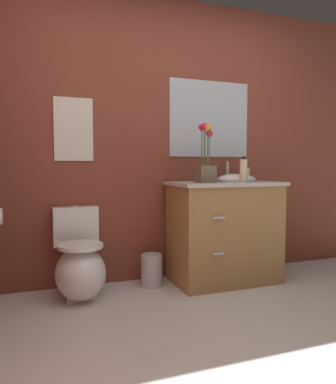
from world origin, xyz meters
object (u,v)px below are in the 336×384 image
object	(u,v)px
flower_vase	(205,163)
toilet	(80,266)
wall_poster	(74,129)
vanity_cabinet	(224,230)
trash_bin	(152,270)
wall_mirror	(210,119)
soap_bottle	(246,174)
lotion_bottle	(244,170)

from	to	relation	value
flower_vase	toilet	bearing A→B (deg)	173.49
flower_vase	wall_poster	xyz separation A→B (m)	(-1.01, 0.38, 0.27)
vanity_cabinet	trash_bin	bearing A→B (deg)	171.91
flower_vase	wall_mirror	world-z (taller)	wall_mirror
soap_bottle	wall_mirror	distance (m)	0.61
wall_mirror	wall_poster	bearing A→B (deg)	180.00
soap_bottle	wall_mirror	bearing A→B (deg)	137.65
vanity_cabinet	flower_vase	distance (m)	0.64
vanity_cabinet	lotion_bottle	distance (m)	0.55
vanity_cabinet	trash_bin	size ratio (longest dim) A/B	3.88
trash_bin	wall_poster	bearing A→B (deg)	161.33
toilet	lotion_bottle	bearing A→B (deg)	-7.23
toilet	vanity_cabinet	size ratio (longest dim) A/B	0.65
trash_bin	wall_poster	xyz separation A→B (m)	(-0.60, 0.20, 1.18)
flower_vase	wall_poster	world-z (taller)	wall_poster
toilet	flower_vase	world-z (taller)	flower_vase
flower_vase	wall_poster	bearing A→B (deg)	159.23
trash_bin	toilet	bearing A→B (deg)	-173.87
wall_poster	soap_bottle	bearing A→B (deg)	-8.85
vanity_cabinet	soap_bottle	world-z (taller)	vanity_cabinet
lotion_bottle	wall_poster	xyz separation A→B (m)	(-1.34, 0.44, 0.34)
wall_poster	wall_mirror	xyz separation A→B (m)	(1.24, 0.00, 0.14)
soap_bottle	trash_bin	bearing A→B (deg)	178.12
toilet	flower_vase	xyz separation A→B (m)	(1.01, -0.12, 0.80)
toilet	wall_poster	bearing A→B (deg)	90.00
vanity_cabinet	lotion_bottle	bearing A→B (deg)	-55.94
wall_mirror	soap_bottle	bearing A→B (deg)	-42.35
lotion_bottle	wall_mirror	world-z (taller)	wall_mirror
toilet	wall_poster	size ratio (longest dim) A/B	1.34
flower_vase	lotion_bottle	world-z (taller)	flower_vase
toilet	vanity_cabinet	bearing A→B (deg)	-1.22
lotion_bottle	soap_bottle	bearing A→B (deg)	52.85
toilet	wall_mirror	bearing A→B (deg)	12.20
vanity_cabinet	wall_poster	xyz separation A→B (m)	(-1.24, 0.29, 0.86)
toilet	wall_mirror	size ratio (longest dim) A/B	0.86
flower_vase	wall_mirror	bearing A→B (deg)	59.19
wall_poster	wall_mirror	distance (m)	1.25
flower_vase	trash_bin	distance (m)	1.01
vanity_cabinet	soap_bottle	size ratio (longest dim) A/B	7.15
toilet	vanity_cabinet	xyz separation A→B (m)	(1.24, -0.03, 0.21)
flower_vase	soap_bottle	size ratio (longest dim) A/B	3.30
toilet	flower_vase	size ratio (longest dim) A/B	1.42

